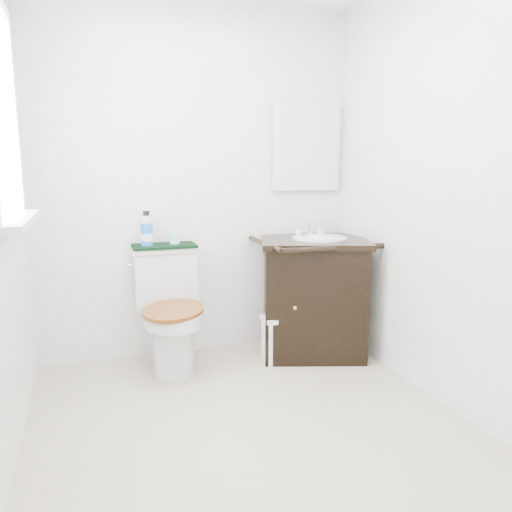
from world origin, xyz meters
TOP-DOWN VIEW (x-y plane):
  - floor at (0.00, 0.00)m, footprint 2.40×2.40m
  - wall_back at (0.00, 1.20)m, footprint 2.40×0.00m
  - wall_front at (0.00, -1.20)m, footprint 2.40×0.00m
  - wall_right at (1.10, 0.00)m, footprint 0.00×2.40m
  - mirror at (0.79, 1.18)m, footprint 0.50×0.02m
  - toilet at (-0.26, 0.97)m, footprint 0.48×0.67m
  - vanity at (0.75, 0.90)m, footprint 0.88×0.81m
  - trash_bin at (0.45, 0.80)m, footprint 0.22×0.18m
  - towel at (-0.26, 1.09)m, footprint 0.42×0.22m
  - mouthwash_bottle at (-0.37, 1.09)m, footprint 0.08×0.08m
  - cup at (-0.19, 1.11)m, footprint 0.07×0.07m
  - soap_bar at (0.72, 1.00)m, footprint 0.07×0.05m

SIDE VIEW (x-z plane):
  - floor at x=0.00m, z-range 0.00..0.00m
  - trash_bin at x=0.45m, z-range 0.00..0.33m
  - toilet at x=-0.26m, z-range -0.05..0.74m
  - vanity at x=0.75m, z-range -0.03..0.89m
  - towel at x=-0.26m, z-range 0.78..0.80m
  - soap_bar at x=0.72m, z-range 0.82..0.84m
  - cup at x=-0.19m, z-range 0.80..0.89m
  - mouthwash_bottle at x=-0.37m, z-range 0.79..1.02m
  - wall_back at x=0.00m, z-range 0.00..2.40m
  - wall_front at x=0.00m, z-range 0.00..2.40m
  - wall_right at x=1.10m, z-range 0.00..2.40m
  - mirror at x=0.79m, z-range 1.15..1.75m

